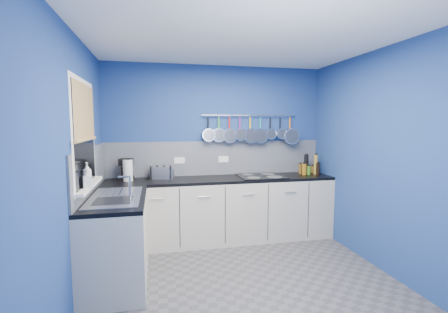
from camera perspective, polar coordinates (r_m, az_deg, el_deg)
name	(u,v)px	position (r m, az deg, el deg)	size (l,w,h in m)	color
floor	(244,282)	(3.58, 3.60, -21.78)	(3.20, 3.00, 0.02)	#47474C
ceiling	(245,36)	(3.28, 3.91, 21.04)	(3.20, 3.00, 0.02)	white
wall_back	(216,151)	(4.66, -1.40, 0.97)	(3.20, 0.02, 2.50)	navy
wall_front	(320,198)	(1.81, 17.17, -7.27)	(3.20, 0.02, 2.50)	navy
wall_left	(74,169)	(3.16, -25.62, -2.02)	(0.02, 3.00, 2.50)	navy
wall_right	(382,160)	(3.95, 26.80, -0.57)	(0.02, 3.00, 2.50)	navy
backsplash_back	(217,158)	(4.64, -1.34, -0.28)	(3.20, 0.02, 0.50)	gray
backsplash_left	(91,170)	(3.75, -23.13, -2.28)	(0.02, 1.80, 0.50)	gray
cabinet_run_back	(221,211)	(4.50, -0.61, -9.82)	(3.20, 0.60, 0.86)	beige
worktop_back	(221,179)	(4.40, -0.62, -4.18)	(3.20, 0.60, 0.04)	black
cabinet_run_left	(117,241)	(3.59, -18.89, -14.36)	(0.60, 1.20, 0.86)	beige
worktop_left	(116,199)	(3.46, -19.15, -7.34)	(0.60, 1.20, 0.04)	black
window_frame	(84,135)	(3.42, -24.13, 3.67)	(0.01, 1.00, 1.10)	white
window_glass	(85,135)	(3.42, -24.04, 3.67)	(0.01, 0.90, 1.00)	black
bamboo_blind	(84,112)	(3.41, -24.07, 7.45)	(0.01, 0.90, 0.55)	tan
window_sill	(89,185)	(3.47, -23.36, -4.85)	(0.10, 0.98, 0.03)	white
sink_unit	(115,197)	(3.45, -19.16, -6.95)	(0.50, 0.95, 0.01)	silver
mixer_tap	(130,188)	(3.24, -16.79, -5.45)	(0.12, 0.08, 0.26)	silver
socket_left	(180,160)	(4.56, -8.11, -0.71)	(0.15, 0.01, 0.09)	white
socket_right	(223,159)	(4.65, -0.10, -0.52)	(0.15, 0.01, 0.09)	white
pot_rail	(250,115)	(4.70, 4.77, 7.46)	(0.02, 0.02, 1.45)	silver
soap_bottle_a	(87,175)	(3.28, -23.67, -3.08)	(0.09, 0.09, 0.24)	white
soap_bottle_b	(87,179)	(3.25, -23.74, -3.74)	(0.08, 0.08, 0.17)	white
paper_towel	(128,171)	(4.33, -17.12, -2.46)	(0.13, 0.13, 0.28)	white
coffee_maker	(126,169)	(4.40, -17.43, -2.27)	(0.16, 0.18, 0.29)	black
toaster	(161,173)	(4.42, -11.45, -2.88)	(0.27, 0.15, 0.17)	silver
canister	(171,173)	(4.40, -9.71, -3.06)	(0.10, 0.10, 0.14)	silver
hob	(261,176)	(4.54, 6.76, -3.57)	(0.64, 0.57, 0.01)	black
pan_0	(208,128)	(4.55, -2.92, 5.15)	(0.19, 0.10, 0.38)	silver
pan_1	(219,129)	(4.57, -0.95, 5.10)	(0.20, 0.07, 0.39)	silver
pan_2	(229,129)	(4.61, 1.00, 5.01)	(0.21, 0.08, 0.40)	silver
pan_3	(240,128)	(4.65, 2.91, 5.19)	(0.18, 0.09, 0.37)	silver
pan_4	(250,129)	(4.69, 4.79, 4.95)	(0.22, 0.08, 0.41)	silver
pan_5	(260,129)	(4.74, 6.63, 4.93)	(0.22, 0.08, 0.41)	silver
pan_6	(270,128)	(4.79, 8.43, 5.23)	(0.17, 0.08, 0.36)	silver
pan_7	(280,127)	(4.85, 10.20, 5.26)	(0.16, 0.11, 0.35)	silver
pan_8	(290,130)	(4.92, 11.90, 4.77)	(0.24, 0.12, 0.43)	silver
condiment_0	(313,170)	(5.00, 15.88, -2.30)	(0.06, 0.06, 0.11)	brown
condiment_1	(306,164)	(4.96, 14.74, -1.35)	(0.07, 0.07, 0.28)	black
condiment_2	(300,169)	(4.90, 13.74, -2.20)	(0.05, 0.05, 0.15)	brown
condiment_3	(316,165)	(4.90, 16.38, -1.41)	(0.06, 0.06, 0.29)	olive
condiment_4	(309,170)	(4.85, 15.18, -2.43)	(0.06, 0.06, 0.13)	#3F721E
condiment_5	(304,169)	(4.81, 14.42, -2.27)	(0.07, 0.07, 0.16)	#8C5914
condiment_6	(318,169)	(4.81, 16.74, -2.23)	(0.05, 0.05, 0.18)	black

